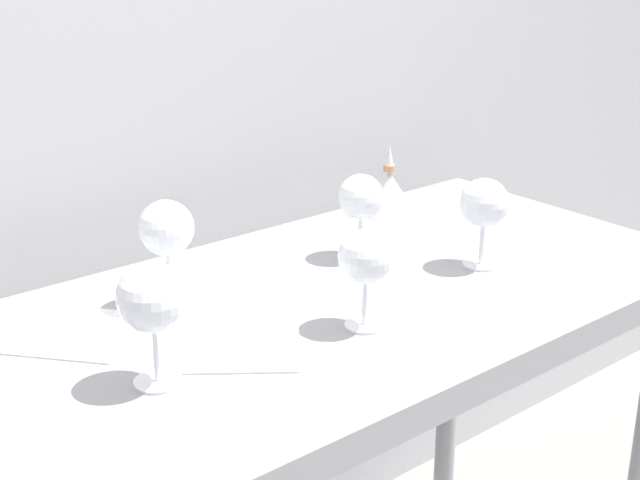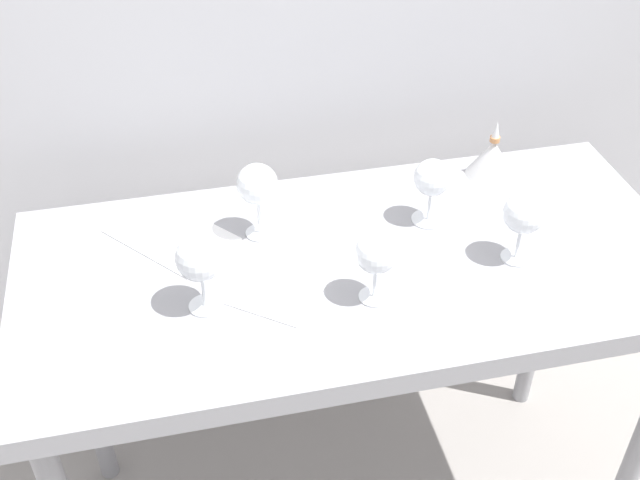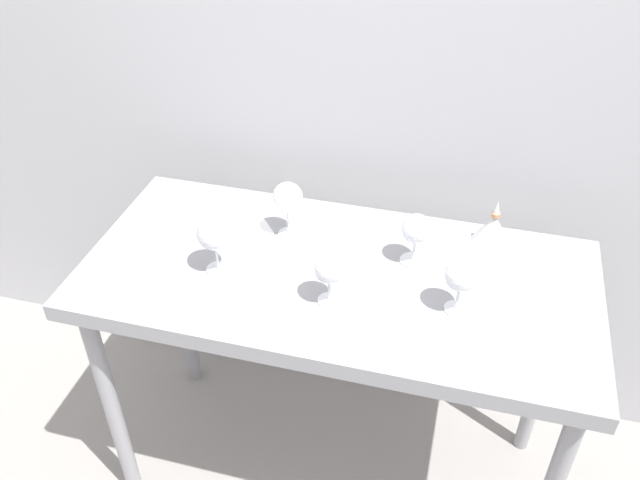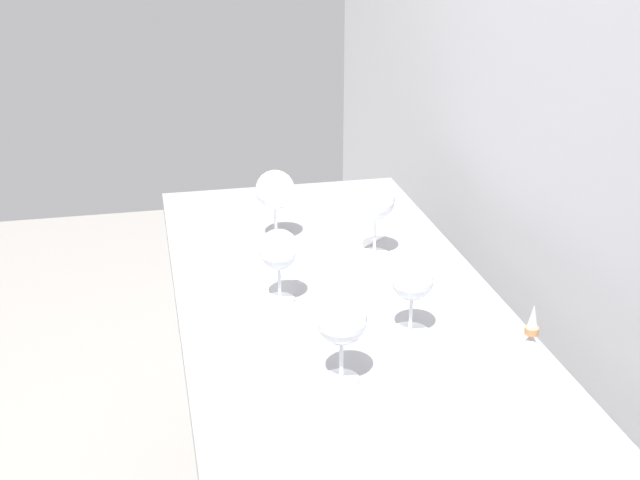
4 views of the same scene
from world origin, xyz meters
TOP-DOWN VIEW (x-y plane):
  - ground_plane at (0.00, 0.00)m, footprint 6.00×6.00m
  - back_wall at (0.00, 0.49)m, footprint 3.80×0.04m
  - steel_counter at (0.00, -0.01)m, footprint 1.40×0.65m
  - wine_glass_far_right at (0.19, 0.09)m, footprint 0.08×0.08m
  - wine_glass_near_left at (-0.32, -0.08)m, footprint 0.09×0.09m
  - wine_glass_far_left at (-0.18, 0.13)m, footprint 0.09×0.09m
  - wine_glass_near_center at (0.01, -0.12)m, footprint 0.08×0.08m
  - wine_glass_near_right at (0.33, -0.07)m, footprint 0.08×0.08m
  - tasting_sheet_upper at (-0.37, 0.16)m, footprint 0.30×0.31m
  - tasting_sheet_lower at (-0.14, -0.02)m, footprint 0.29×0.31m
  - decanter_funnel at (0.40, 0.24)m, footprint 0.12×0.12m

SIDE VIEW (x-z plane):
  - ground_plane at x=0.00m, z-range 0.00..0.00m
  - steel_counter at x=0.00m, z-range 0.34..1.24m
  - tasting_sheet_upper at x=-0.37m, z-range 0.90..0.90m
  - tasting_sheet_lower at x=-0.14m, z-range 0.90..0.90m
  - decanter_funnel at x=0.40m, z-range 0.87..1.02m
  - wine_glass_far_right at x=0.19m, z-range 0.93..1.08m
  - wine_glass_near_center at x=0.01m, z-range 0.93..1.09m
  - wine_glass_near_right at x=0.33m, z-range 0.93..1.09m
  - wine_glass_near_left at x=-0.32m, z-range 0.93..1.10m
  - wine_glass_far_left at x=-0.18m, z-range 0.94..1.11m
  - back_wall at x=0.00m, z-range 0.00..2.60m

